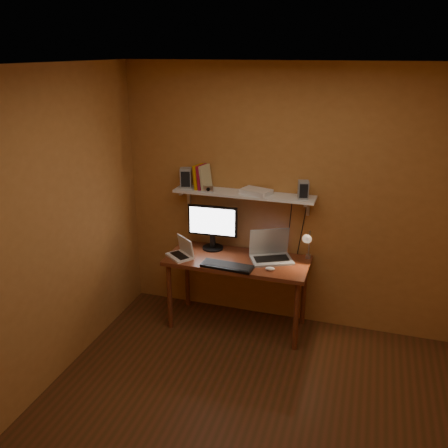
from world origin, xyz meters
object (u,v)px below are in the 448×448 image
(netbook, at_px, (182,251))
(shelf_camera, at_px, (209,189))
(wall_shelf, at_px, (244,194))
(keyboard, at_px, (227,266))
(router, at_px, (256,192))
(speaker_right, at_px, (303,190))
(speaker_left, at_px, (186,178))
(monitor, at_px, (213,225))
(mouse, at_px, (270,269))
(desk, at_px, (238,267))
(laptop, at_px, (270,251))
(desk_lamp, at_px, (308,242))

(netbook, relative_size, shelf_camera, 3.30)
(wall_shelf, xyz_separation_m, netbook, (-0.54, -0.30, -0.55))
(keyboard, bearing_deg, router, 71.08)
(router, bearing_deg, speaker_right, -1.11)
(speaker_left, height_order, speaker_right, speaker_left)
(wall_shelf, bearing_deg, shelf_camera, -168.00)
(monitor, distance_m, shelf_camera, 0.40)
(mouse, bearing_deg, wall_shelf, 130.21)
(monitor, bearing_deg, desk, -31.42)
(netbook, distance_m, shelf_camera, 0.67)
(laptop, bearing_deg, router, 129.78)
(router, bearing_deg, laptop, -23.88)
(mouse, bearing_deg, monitor, 148.45)
(wall_shelf, xyz_separation_m, speaker_right, (0.58, -0.01, 0.10))
(monitor, relative_size, desk_lamp, 1.37)
(shelf_camera, bearing_deg, wall_shelf, 12.00)
(desk, bearing_deg, netbook, -168.78)
(desk, height_order, desk_lamp, desk_lamp)
(laptop, distance_m, speaker_right, 0.69)
(keyboard, xyz_separation_m, shelf_camera, (-0.29, 0.34, 0.64))
(mouse, relative_size, desk_lamp, 0.24)
(wall_shelf, height_order, monitor, wall_shelf)
(wall_shelf, height_order, keyboard, wall_shelf)
(netbook, distance_m, speaker_right, 1.33)
(netbook, xyz_separation_m, shelf_camera, (0.21, 0.23, 0.60))
(wall_shelf, xyz_separation_m, router, (0.12, -0.01, 0.04))
(laptop, bearing_deg, mouse, -104.40)
(desk, distance_m, desk_lamp, 0.73)
(desk, bearing_deg, wall_shelf, 90.00)
(laptop, bearing_deg, desk_lamp, -23.68)
(monitor, xyz_separation_m, desk_lamp, (0.98, -0.05, -0.05))
(keyboard, height_order, router, router)
(desk_lamp, distance_m, speaker_right, 0.51)
(laptop, distance_m, speaker_left, 1.12)
(wall_shelf, distance_m, mouse, 0.78)
(desk_lamp, bearing_deg, desk, -169.19)
(speaker_left, relative_size, shelf_camera, 2.04)
(monitor, bearing_deg, mouse, -28.57)
(mouse, distance_m, router, 0.76)
(keyboard, bearing_deg, netbook, 171.22)
(desk, xyz_separation_m, speaker_left, (-0.61, 0.20, 0.81))
(desk_lamp, height_order, shelf_camera, shelf_camera)
(monitor, distance_m, mouse, 0.79)
(wall_shelf, bearing_deg, mouse, -44.11)
(mouse, height_order, shelf_camera, shelf_camera)
(mouse, xyz_separation_m, speaker_left, (-0.97, 0.36, 0.71))
(desk_lamp, bearing_deg, mouse, -137.02)
(router, bearing_deg, shelf_camera, -171.79)
(monitor, height_order, mouse, monitor)
(desk, xyz_separation_m, shelf_camera, (-0.34, 0.12, 0.74))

